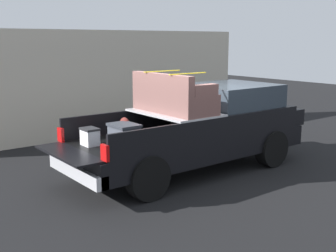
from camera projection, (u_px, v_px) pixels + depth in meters
The scene contains 4 objects.
ground_plane at pixel (189, 171), 9.67m from camera, with size 40.00×40.00×0.00m, color black.
pickup_truck at pixel (202, 127), 9.70m from camera, with size 6.05×2.06×2.23m.
building_facade at pixel (110, 83), 13.33m from camera, with size 9.99×0.36×3.17m, color beige.
trash_can at pixel (210, 113), 14.32m from camera, with size 0.60×0.60×0.98m.
Camera 1 is at (-6.07, -7.04, 2.89)m, focal length 46.14 mm.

